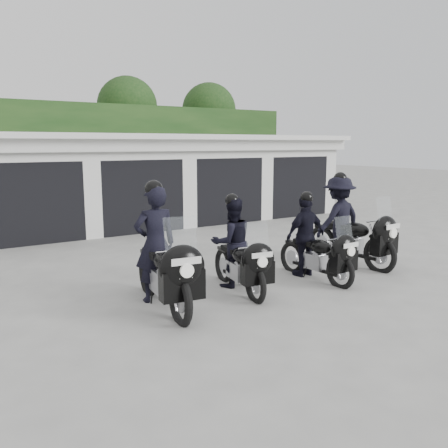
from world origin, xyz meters
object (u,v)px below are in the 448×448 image
police_bike_a (162,257)px  police_bike_c (311,241)px  police_bike_b (236,248)px  police_bike_d (345,224)px

police_bike_a → police_bike_c: 3.27m
police_bike_c → police_bike_b: bearing=172.6°
police_bike_a → police_bike_c: size_ratio=1.20×
police_bike_a → police_bike_c: (3.27, -0.06, -0.09)m
police_bike_a → police_bike_b: 1.59m
police_bike_b → police_bike_d: (3.17, 0.27, 0.13)m
police_bike_a → police_bike_d: police_bike_a is taller
police_bike_d → police_bike_b: bearing=-178.6°
police_bike_b → police_bike_c: bearing=2.7°
police_bike_b → police_bike_c: police_bike_b is taller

